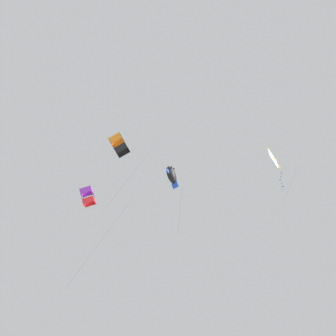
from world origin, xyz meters
name	(u,v)px	position (x,y,z in m)	size (l,w,h in m)	color
kite_box_low_drifter	(119,145)	(3.88, 4.76, 37.74)	(4.12, 3.42, 7.38)	orange
kite_fish_far_centre	(172,175)	(-0.02, 2.48, 34.98)	(1.44, 1.49, 6.20)	black
kite_box_near_left	(88,197)	(5.41, 6.69, 32.80)	(4.17, 4.33, 8.40)	purple
kite_diamond_mid_left	(273,159)	(-5.42, -8.29, 39.00)	(2.82, 2.54, 6.29)	white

